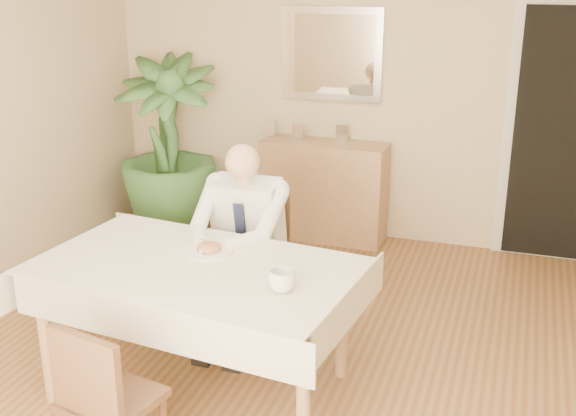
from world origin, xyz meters
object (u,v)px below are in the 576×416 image
(chair_far, at_px, (255,252))
(dining_table, at_px, (196,279))
(potted_palm, at_px, (167,146))
(chair_near, at_px, (102,397))
(coffee_mug, at_px, (282,281))
(seated_man, at_px, (238,237))
(sideboard, at_px, (323,190))

(chair_far, bearing_deg, dining_table, -83.89)
(potted_palm, bearing_deg, chair_near, -67.78)
(chair_far, xyz_separation_m, coffee_mug, (0.54, -1.03, 0.33))
(seated_man, relative_size, potted_palm, 0.81)
(chair_near, bearing_deg, chair_far, 99.78)
(dining_table, distance_m, potted_palm, 2.57)
(chair_near, xyz_separation_m, sideboard, (0.08, 3.30, -0.03))
(coffee_mug, bearing_deg, chair_near, -131.70)
(seated_man, relative_size, coffee_mug, 9.10)
(dining_table, height_order, chair_near, chair_near)
(potted_palm, bearing_deg, chair_far, -45.28)
(seated_man, bearing_deg, potted_palm, 129.21)
(dining_table, height_order, chair_far, chair_far)
(dining_table, bearing_deg, chair_near, -88.12)
(chair_near, bearing_deg, coffee_mug, 60.44)
(dining_table, relative_size, coffee_mug, 13.37)
(coffee_mug, relative_size, sideboard, 0.13)
(dining_table, relative_size, potted_palm, 1.19)
(coffee_mug, relative_size, potted_palm, 0.09)
(dining_table, xyz_separation_m, coffee_mug, (0.54, -0.16, 0.14))
(chair_far, bearing_deg, seated_man, -83.89)
(seated_man, relative_size, sideboard, 1.18)
(dining_table, bearing_deg, seated_man, 96.69)
(seated_man, bearing_deg, chair_far, 90.00)
(chair_far, relative_size, sideboard, 0.81)
(dining_table, height_order, sideboard, sideboard)
(chair_near, bearing_deg, seated_man, 99.31)
(chair_far, xyz_separation_m, chair_near, (-0.07, -1.72, -0.03))
(seated_man, bearing_deg, chair_near, -92.83)
(chair_near, bearing_deg, dining_table, 97.32)
(seated_man, distance_m, potted_palm, 2.08)
(chair_near, height_order, coffee_mug, coffee_mug)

